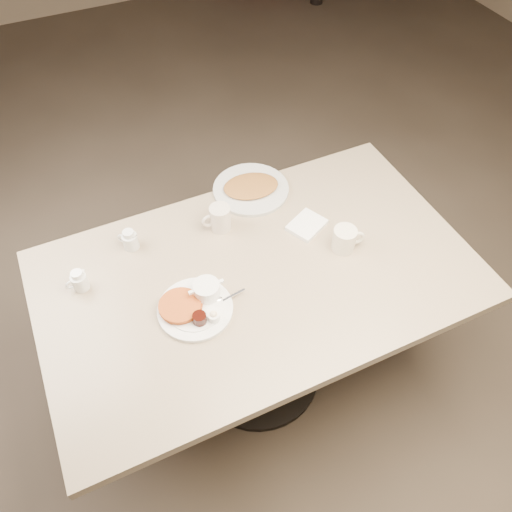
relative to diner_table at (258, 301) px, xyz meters
name	(u,v)px	position (x,y,z in m)	size (l,w,h in m)	color
room	(259,113)	(0.00, 0.00, 0.82)	(7.04, 8.04, 2.84)	#4C3F33
diner_table	(258,301)	(0.00, 0.00, 0.00)	(1.50, 0.90, 0.75)	tan
main_plate	(195,304)	(-0.25, -0.05, 0.19)	(0.30, 0.25, 0.07)	white
coffee_mug_near	(345,239)	(0.33, -0.02, 0.22)	(0.13, 0.10, 0.09)	white
napkin	(307,225)	(0.26, 0.12, 0.18)	(0.17, 0.15, 0.02)	white
coffee_mug_far	(220,218)	(-0.04, 0.25, 0.22)	(0.11, 0.08, 0.10)	beige
creamer_left	(79,281)	(-0.57, 0.20, 0.21)	(0.08, 0.06, 0.08)	white
creamer_right	(130,240)	(-0.37, 0.30, 0.21)	(0.07, 0.07, 0.08)	silver
hash_plate	(251,188)	(0.15, 0.39, 0.18)	(0.35, 0.35, 0.04)	#B9B8B5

